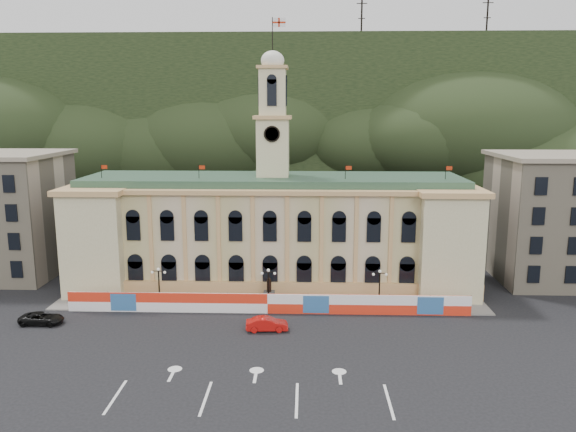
{
  "coord_description": "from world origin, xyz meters",
  "views": [
    {
      "loc": [
        4.71,
        -50.99,
        24.93
      ],
      "look_at": [
        2.44,
        18.0,
        11.74
      ],
      "focal_mm": 35.0,
      "sensor_mm": 36.0,
      "label": 1
    }
  ],
  "objects_px": {
    "statue": "(269,296)",
    "red_sedan": "(267,324)",
    "lamp_center": "(268,285)",
    "black_suv": "(42,318)"
  },
  "relations": [
    {
      "from": "statue",
      "to": "lamp_center",
      "type": "bearing_deg",
      "value": -90.0
    },
    {
      "from": "statue",
      "to": "lamp_center",
      "type": "relative_size",
      "value": 0.72
    },
    {
      "from": "statue",
      "to": "red_sedan",
      "type": "relative_size",
      "value": 0.76
    },
    {
      "from": "statue",
      "to": "red_sedan",
      "type": "distance_m",
      "value": 8.55
    },
    {
      "from": "lamp_center",
      "to": "red_sedan",
      "type": "height_order",
      "value": "lamp_center"
    },
    {
      "from": "lamp_center",
      "to": "statue",
      "type": "bearing_deg",
      "value": 90.0
    },
    {
      "from": "lamp_center",
      "to": "red_sedan",
      "type": "xyz_separation_m",
      "value": [
        0.32,
        -7.54,
        -2.28
      ]
    },
    {
      "from": "statue",
      "to": "black_suv",
      "type": "bearing_deg",
      "value": -164.25
    },
    {
      "from": "lamp_center",
      "to": "black_suv",
      "type": "distance_m",
      "value": 27.23
    },
    {
      "from": "black_suv",
      "to": "statue",
      "type": "bearing_deg",
      "value": -73.96
    }
  ]
}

